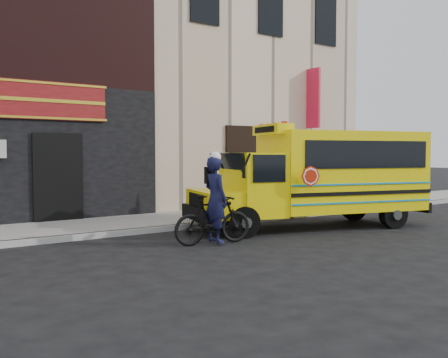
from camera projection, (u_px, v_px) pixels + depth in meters
The scene contains 8 objects.
ground at pixel (257, 241), 12.15m from camera, with size 120.00×120.00×0.00m, color black.
curb at pixel (201, 225), 14.28m from camera, with size 40.00×0.20×0.15m, color #999A94.
sidewalk at pixel (175, 219), 15.51m from camera, with size 40.00×3.00×0.15m, color gray.
building at pixel (97, 55), 20.37m from camera, with size 20.00×10.70×12.00m.
school_bus at pixel (322, 175), 14.35m from camera, with size 7.21×3.78×2.92m.
sign_pole at pixel (293, 168), 15.98m from camera, with size 0.09×0.26×3.00m.
bicycle at pixel (213, 220), 11.65m from camera, with size 0.55×1.94×1.17m, color black.
cyclist at pixel (215, 202), 11.64m from camera, with size 0.73×0.48×2.01m, color black.
Camera 1 is at (-7.57, -9.42, 2.14)m, focal length 40.00 mm.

